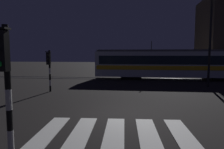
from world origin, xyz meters
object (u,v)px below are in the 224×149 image
Objects in this scene: traffic_light_kerb_mid_left at (5,77)px; tram at (175,63)px; traffic_light_corner_far_left at (49,65)px; street_lamp_trackside_right at (212,31)px.

traffic_light_kerb_mid_left is 0.20× the size of tram.
traffic_light_kerb_mid_left is (3.40, -10.12, 0.26)m from traffic_light_corner_far_left.
traffic_light_kerb_mid_left is 16.48m from street_lamp_trackside_right.
street_lamp_trackside_right is at bearing -70.14° from tram.
traffic_light_corner_far_left is 13.15m from street_lamp_trackside_right.
tram is at bearing 109.86° from street_lamp_trackside_right.
tram is (-1.87, 5.16, -2.94)m from street_lamp_trackside_right.
tram reaches higher than traffic_light_corner_far_left.
street_lamp_trackside_right is 0.43× the size of tram.
traffic_light_kerb_mid_left reaches higher than traffic_light_corner_far_left.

